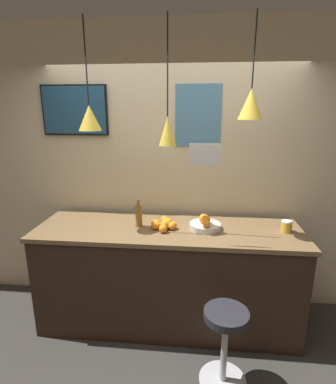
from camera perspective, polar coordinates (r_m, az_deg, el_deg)
The scene contains 13 objects.
back_wall at distance 3.13m, azimuth 0.87°, elevation 3.89°, with size 8.00×0.06×2.90m.
service_counter at distance 3.03m, azimuth -0.00°, elevation -15.74°, with size 2.47×0.73×1.01m.
bar_stool at distance 2.54m, azimuth 10.82°, elevation -25.26°, with size 0.37×0.37×0.64m.
fruit_bowl at distance 2.79m, azimuth 7.08°, elevation -6.08°, with size 0.29×0.29×0.14m.
orange_pile at distance 2.79m, azimuth -0.70°, elevation -6.13°, with size 0.24×0.30×0.09m.
juice_bottle at distance 2.82m, azimuth -5.60°, elevation -4.42°, with size 0.06×0.06×0.26m.
spread_jar at distance 2.91m, azimuth 21.65°, elevation -6.13°, with size 0.10×0.10×0.10m.
pendant_lamp_left at distance 2.71m, azimuth -14.71°, elevation 13.58°, with size 0.20×0.20×0.90m.
pendant_lamp_middle at distance 2.57m, azimuth -0.08°, elevation 11.71°, with size 0.15×0.15×1.02m.
pendant_lamp_right at distance 2.58m, azimuth 15.48°, elevation 15.88°, with size 0.20×0.20×0.80m.
mounted_tv at distance 3.25m, azimuth -17.34°, elevation 14.64°, with size 0.67×0.04×0.49m.
hanging_menu_board at distance 2.32m, azimuth 7.03°, elevation 7.02°, with size 0.24×0.01×0.17m.
wall_poster at distance 3.02m, azimuth 5.78°, elevation 14.22°, with size 0.45×0.01×0.60m.
Camera 1 is at (0.26, -1.81, 2.08)m, focal length 28.00 mm.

